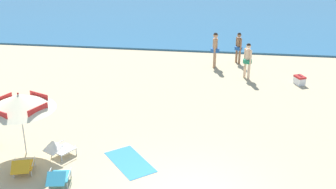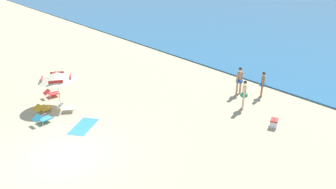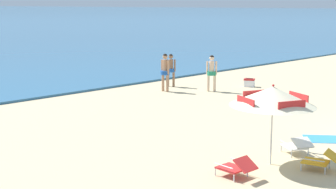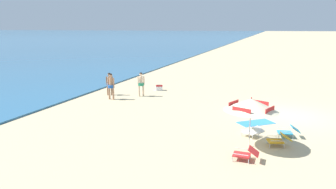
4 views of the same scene
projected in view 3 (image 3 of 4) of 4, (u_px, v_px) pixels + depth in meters
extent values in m
cylinder|color=silver|center=(272.00, 126.00, 12.27)|extent=(0.04, 0.04, 1.98)
cone|color=beige|center=(273.00, 96.00, 12.14)|extent=(2.99, 2.99, 0.50)
cube|color=red|center=(256.00, 95.00, 12.86)|extent=(0.71, 0.32, 0.27)
cube|color=red|center=(246.00, 103.00, 11.87)|extent=(0.32, 0.71, 0.27)
cube|color=red|center=(292.00, 106.00, 11.46)|extent=(0.71, 0.32, 0.27)
cube|color=red|center=(299.00, 98.00, 12.45)|extent=(0.32, 0.71, 0.27)
sphere|color=red|center=(273.00, 85.00, 12.09)|extent=(0.06, 0.06, 0.06)
cube|color=red|center=(231.00, 168.00, 11.54)|extent=(0.54, 0.62, 0.04)
cube|color=red|center=(246.00, 164.00, 11.21)|extent=(0.51, 0.39, 0.26)
cylinder|color=silver|center=(215.00, 172.00, 11.60)|extent=(0.03, 0.03, 0.18)
cylinder|color=silver|center=(229.00, 167.00, 11.93)|extent=(0.03, 0.03, 0.18)
cylinder|color=silver|center=(234.00, 178.00, 11.19)|extent=(0.03, 0.03, 0.18)
cylinder|color=silver|center=(248.00, 173.00, 11.52)|extent=(0.03, 0.03, 0.18)
cylinder|color=silver|center=(224.00, 166.00, 11.33)|extent=(0.05, 0.54, 0.02)
cylinder|color=silver|center=(239.00, 161.00, 11.71)|extent=(0.05, 0.54, 0.02)
cube|color=white|center=(295.00, 147.00, 13.29)|extent=(0.75, 0.78, 0.04)
cube|color=white|center=(302.00, 143.00, 12.89)|extent=(0.63, 0.59, 0.20)
cylinder|color=silver|center=(281.00, 148.00, 13.52)|extent=(0.03, 0.03, 0.18)
cylinder|color=silver|center=(297.00, 147.00, 13.64)|extent=(0.03, 0.03, 0.18)
cylinder|color=silver|center=(291.00, 154.00, 12.98)|extent=(0.03, 0.03, 0.18)
cylinder|color=silver|center=(308.00, 153.00, 13.10)|extent=(0.03, 0.03, 0.18)
cylinder|color=silver|center=(285.00, 143.00, 13.20)|extent=(0.29, 0.48, 0.02)
cylinder|color=silver|center=(304.00, 141.00, 13.34)|extent=(0.29, 0.48, 0.02)
cube|color=gold|center=(315.00, 162.00, 12.01)|extent=(0.66, 0.72, 0.04)
cube|color=gold|center=(333.00, 156.00, 11.78)|extent=(0.58, 0.50, 0.25)
cylinder|color=silver|center=(301.00, 167.00, 11.96)|extent=(0.03, 0.03, 0.18)
cylinder|color=silver|center=(306.00, 162.00, 12.38)|extent=(0.03, 0.03, 0.18)
cylinder|color=silver|center=(325.00, 171.00, 11.68)|extent=(0.03, 0.03, 0.18)
cylinder|color=silver|center=(329.00, 165.00, 12.10)|extent=(0.03, 0.03, 0.18)
cylinder|color=silver|center=(313.00, 160.00, 11.75)|extent=(0.17, 0.53, 0.02)
cylinder|color=silver|center=(318.00, 154.00, 12.23)|extent=(0.17, 0.53, 0.02)
cylinder|color=beige|center=(215.00, 83.00, 22.72)|extent=(0.12, 0.12, 0.82)
cylinder|color=beige|center=(208.00, 83.00, 22.76)|extent=(0.12, 0.12, 0.82)
cylinder|color=#23845B|center=(212.00, 73.00, 22.66)|extent=(0.41, 0.41, 0.17)
cylinder|color=beige|center=(212.00, 67.00, 22.62)|extent=(0.23, 0.23, 0.58)
cylinder|color=beige|center=(216.00, 68.00, 22.59)|extent=(0.09, 0.09, 0.62)
cylinder|color=beige|center=(207.00, 68.00, 22.65)|extent=(0.09, 0.09, 0.62)
sphere|color=beige|center=(212.00, 58.00, 22.54)|extent=(0.22, 0.22, 0.22)
sphere|color=black|center=(212.00, 57.00, 22.53)|extent=(0.20, 0.20, 0.20)
cylinder|color=#8C6042|center=(168.00, 79.00, 24.10)|extent=(0.11, 0.11, 0.78)
cylinder|color=#8C6042|center=(174.00, 79.00, 24.04)|extent=(0.11, 0.11, 0.78)
cylinder|color=#1E51A3|center=(171.00, 70.00, 24.00)|extent=(0.39, 0.39, 0.16)
cylinder|color=#8C6042|center=(171.00, 65.00, 23.95)|extent=(0.22, 0.22, 0.55)
cylinder|color=#8C6042|center=(167.00, 65.00, 24.00)|extent=(0.08, 0.08, 0.59)
cylinder|color=#8C6042|center=(175.00, 65.00, 23.91)|extent=(0.08, 0.08, 0.59)
sphere|color=#8C6042|center=(171.00, 57.00, 23.87)|extent=(0.21, 0.21, 0.21)
sphere|color=black|center=(171.00, 56.00, 23.87)|extent=(0.19, 0.19, 0.19)
cylinder|color=tan|center=(167.00, 83.00, 22.60)|extent=(0.12, 0.12, 0.86)
cylinder|color=tan|center=(163.00, 82.00, 22.82)|extent=(0.12, 0.12, 0.86)
cylinder|color=#1E51A3|center=(165.00, 73.00, 22.63)|extent=(0.43, 0.43, 0.18)
cylinder|color=tan|center=(165.00, 67.00, 22.58)|extent=(0.24, 0.24, 0.61)
cylinder|color=tan|center=(168.00, 67.00, 22.43)|extent=(0.09, 0.09, 0.64)
cylinder|color=tan|center=(162.00, 66.00, 22.74)|extent=(0.09, 0.09, 0.64)
sphere|color=tan|center=(165.00, 57.00, 22.50)|extent=(0.23, 0.23, 0.23)
sphere|color=black|center=(165.00, 56.00, 22.49)|extent=(0.21, 0.21, 0.21)
cube|color=white|center=(249.00, 83.00, 24.07)|extent=(0.51, 0.58, 0.32)
cube|color=red|center=(249.00, 79.00, 24.04)|extent=(0.53, 0.60, 0.08)
cylinder|color=black|center=(249.00, 78.00, 24.03)|extent=(0.17, 0.31, 0.02)
cube|color=#3384BC|center=(335.00, 139.00, 14.71)|extent=(1.84, 1.96, 0.01)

